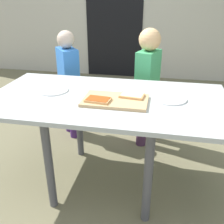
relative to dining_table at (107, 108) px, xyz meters
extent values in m
plane|color=#6C664A|center=(0.00, 0.00, -0.61)|extent=(16.00, 16.00, 0.00)
cube|color=black|center=(-0.46, 2.70, 0.39)|extent=(0.90, 0.02, 2.00)
cube|color=#ADB3B1|center=(0.00, 0.00, 0.06)|extent=(1.56, 0.82, 0.03)
cylinder|color=#4C4C51|center=(-0.31, -0.31, -0.28)|extent=(0.05, 0.05, 0.66)
cylinder|color=#4C4C51|center=(0.31, -0.31, -0.28)|extent=(0.05, 0.05, 0.66)
cylinder|color=#4C4C51|center=(-0.31, 0.31, -0.28)|extent=(0.05, 0.05, 0.66)
cylinder|color=#4C4C51|center=(0.31, 0.31, -0.28)|extent=(0.05, 0.05, 0.66)
cube|color=tan|center=(0.07, -0.06, 0.08)|extent=(0.40, 0.25, 0.02)
cube|color=tan|center=(-0.03, -0.11, 0.10)|extent=(0.16, 0.11, 0.01)
cube|color=#AA4717|center=(-0.03, -0.11, 0.11)|extent=(0.14, 0.10, 0.00)
cube|color=tan|center=(0.16, -0.01, 0.10)|extent=(0.16, 0.12, 0.01)
cube|color=#F9E5A4|center=(0.16, -0.01, 0.11)|extent=(0.14, 0.10, 0.00)
cylinder|color=white|center=(0.40, 0.04, 0.08)|extent=(0.21, 0.21, 0.01)
cylinder|color=white|center=(-0.39, 0.05, 0.08)|extent=(0.21, 0.21, 0.01)
cylinder|color=#3E205C|center=(-0.54, 0.70, -0.38)|extent=(0.09, 0.09, 0.47)
cylinder|color=#3E205C|center=(-0.46, 0.59, -0.38)|extent=(0.09, 0.09, 0.47)
cube|color=blue|center=(-0.50, 0.64, 0.05)|extent=(0.26, 0.28, 0.39)
sphere|color=#C0A894|center=(-0.50, 0.64, 0.32)|extent=(0.15, 0.15, 0.15)
cylinder|color=#472946|center=(0.24, 0.70, -0.37)|extent=(0.09, 0.09, 0.49)
cylinder|color=#472946|center=(0.20, 0.57, -0.37)|extent=(0.09, 0.09, 0.49)
cube|color=#3FA566|center=(0.22, 0.63, 0.07)|extent=(0.21, 0.27, 0.37)
sphere|color=#DDAC75|center=(0.22, 0.63, 0.34)|extent=(0.18, 0.18, 0.18)
camera|label=1|loc=(0.33, -1.51, 0.69)|focal=41.16mm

